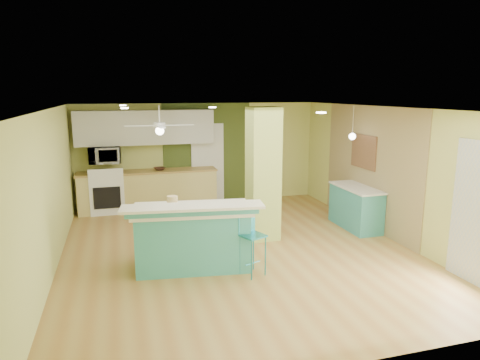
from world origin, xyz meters
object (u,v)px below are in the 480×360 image
peninsula (193,236)px  fruit_bowl (160,169)px  canister (172,201)px  bar_stool (250,233)px  side_counter (356,207)px

peninsula → fruit_bowl: 3.75m
peninsula → canister: size_ratio=12.48×
bar_stool → canister: canister is taller
fruit_bowl → canister: size_ratio=1.55×
bar_stool → peninsula: bearing=124.2°
side_counter → canister: (-3.86, -0.87, 0.62)m
peninsula → fruit_bowl: bearing=99.7°
peninsula → side_counter: peninsula is taller
side_counter → canister: bearing=-167.4°
fruit_bowl → canister: 3.50m
bar_stool → fruit_bowl: fruit_bowl is taller
bar_stool → side_counter: size_ratio=0.74×
peninsula → canister: (-0.28, 0.22, 0.54)m
fruit_bowl → peninsula: bearing=-87.8°
peninsula → canister: 0.64m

